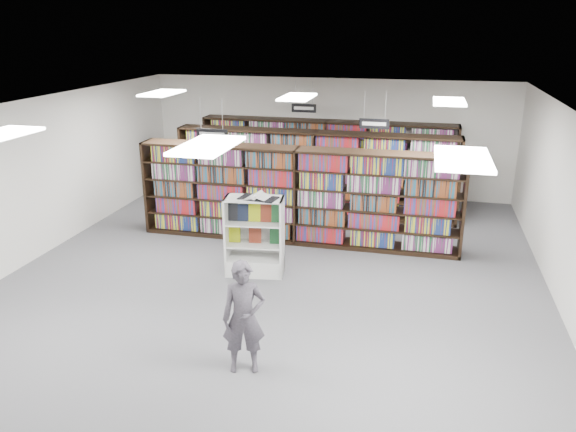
% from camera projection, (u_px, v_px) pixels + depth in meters
% --- Properties ---
extents(floor, '(12.00, 12.00, 0.00)m').
position_uv_depth(floor, '(273.00, 278.00, 10.64)').
color(floor, '#58595E').
rests_on(floor, ground).
extents(ceiling, '(10.00, 12.00, 0.10)m').
position_uv_depth(ceiling, '(272.00, 109.00, 9.61)').
color(ceiling, white).
rests_on(ceiling, wall_back).
extents(wall_back, '(10.00, 0.10, 3.20)m').
position_uv_depth(wall_back, '(329.00, 137.00, 15.64)').
color(wall_back, white).
rests_on(wall_back, ground).
extents(wall_front, '(10.00, 0.10, 3.20)m').
position_uv_depth(wall_front, '(82.00, 405.00, 4.61)').
color(wall_front, white).
rests_on(wall_front, ground).
extents(wall_left, '(0.10, 12.00, 3.20)m').
position_uv_depth(wall_left, '(32.00, 181.00, 11.24)').
color(wall_left, white).
rests_on(wall_left, ground).
extents(wall_right, '(0.10, 12.00, 3.20)m').
position_uv_depth(wall_right, '(573.00, 219.00, 9.01)').
color(wall_right, white).
rests_on(wall_right, ground).
extents(bookshelf_row_near, '(7.00, 0.60, 2.10)m').
position_uv_depth(bookshelf_row_near, '(297.00, 196.00, 12.14)').
color(bookshelf_row_near, black).
rests_on(bookshelf_row_near, floor).
extents(bookshelf_row_mid, '(7.00, 0.60, 2.10)m').
position_uv_depth(bookshelf_row_mid, '(315.00, 173.00, 13.98)').
color(bookshelf_row_mid, black).
rests_on(bookshelf_row_mid, floor).
extents(bookshelf_row_far, '(7.00, 0.60, 2.10)m').
position_uv_depth(bookshelf_row_far, '(326.00, 158.00, 15.54)').
color(bookshelf_row_far, black).
rests_on(bookshelf_row_far, floor).
extents(aisle_sign_left, '(0.65, 0.02, 0.80)m').
position_uv_depth(aisle_sign_left, '(212.00, 133.00, 11.08)').
color(aisle_sign_left, '#B2B2B7').
rests_on(aisle_sign_left, ceiling).
extents(aisle_sign_right, '(0.65, 0.02, 0.80)m').
position_uv_depth(aisle_sign_right, '(374.00, 123.00, 12.25)').
color(aisle_sign_right, '#B2B2B7').
rests_on(aisle_sign_right, ceiling).
extents(aisle_sign_center, '(0.65, 0.02, 0.80)m').
position_uv_depth(aisle_sign_center, '(304.00, 107.00, 14.53)').
color(aisle_sign_center, '#B2B2B7').
rests_on(aisle_sign_center, ceiling).
extents(troffer_front_center, '(0.60, 1.20, 0.04)m').
position_uv_depth(troffer_front_center, '(208.00, 146.00, 6.86)').
color(troffer_front_center, white).
rests_on(troffer_front_center, ceiling).
extents(troffer_front_right, '(0.60, 1.20, 0.04)m').
position_uv_depth(troffer_front_right, '(463.00, 159.00, 6.19)').
color(troffer_front_right, white).
rests_on(troffer_front_right, ceiling).
extents(troffer_back_left, '(0.60, 1.20, 0.04)m').
position_uv_depth(troffer_back_left, '(162.00, 93.00, 12.13)').
color(troffer_back_left, white).
rests_on(troffer_back_left, ceiling).
extents(troffer_back_center, '(0.60, 1.20, 0.04)m').
position_uv_depth(troffer_back_center, '(297.00, 97.00, 11.46)').
color(troffer_back_center, white).
rests_on(troffer_back_center, ceiling).
extents(troffer_back_right, '(0.60, 1.20, 0.04)m').
position_uv_depth(troffer_back_right, '(449.00, 102.00, 10.79)').
color(troffer_back_right, white).
rests_on(troffer_back_right, ceiling).
extents(endcap_display, '(1.15, 0.68, 1.53)m').
position_uv_depth(endcap_display, '(255.00, 248.00, 10.75)').
color(endcap_display, silver).
rests_on(endcap_display, floor).
extents(open_book, '(0.75, 0.50, 0.13)m').
position_uv_depth(open_book, '(258.00, 197.00, 10.33)').
color(open_book, black).
rests_on(open_book, endcap_display).
extents(shopper, '(0.68, 0.54, 1.62)m').
position_uv_depth(shopper, '(244.00, 318.00, 7.58)').
color(shopper, '#4F4B55').
rests_on(shopper, floor).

